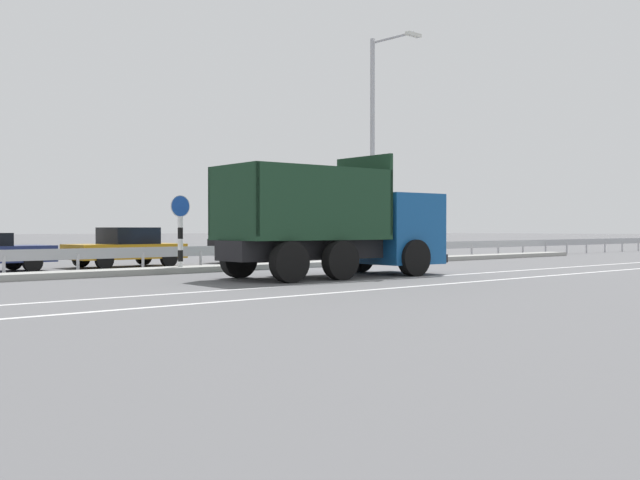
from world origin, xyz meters
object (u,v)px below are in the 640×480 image
(dump_truck, at_px, (355,232))
(median_road_sign, at_px, (180,233))
(parked_car_5, at_px, (367,242))
(parked_car_4, at_px, (266,244))
(street_lamp_1, at_px, (376,138))
(parked_car_3, at_px, (126,247))

(dump_truck, distance_m, median_road_sign, 5.46)
(dump_truck, bearing_deg, parked_car_5, 136.95)
(parked_car_5, bearing_deg, parked_car_4, 87.05)
(street_lamp_1, distance_m, parked_car_3, 10.12)
(dump_truck, height_order, parked_car_4, dump_truck)
(dump_truck, bearing_deg, median_road_sign, -142.61)
(parked_car_3, distance_m, parked_car_4, 6.21)
(street_lamp_1, relative_size, parked_car_5, 2.16)
(parked_car_3, bearing_deg, street_lamp_1, -117.20)
(street_lamp_1, height_order, parked_car_4, street_lamp_1)
(median_road_sign, xyz_separation_m, street_lamp_1, (8.57, -0.07, 3.57))
(median_road_sign, distance_m, parked_car_4, 7.83)
(dump_truck, distance_m, parked_car_5, 12.82)
(dump_truck, height_order, parked_car_3, dump_truck)
(median_road_sign, bearing_deg, parked_car_5, 18.35)
(dump_truck, height_order, parked_car_5, dump_truck)
(street_lamp_1, relative_size, parked_car_4, 1.86)
(parked_car_4, distance_m, parked_car_5, 5.80)
(dump_truck, relative_size, median_road_sign, 2.92)
(parked_car_3, xyz_separation_m, parked_car_5, (12.00, -0.15, 0.04))
(parked_car_3, height_order, parked_car_4, parked_car_4)
(parked_car_3, relative_size, parked_car_5, 0.99)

